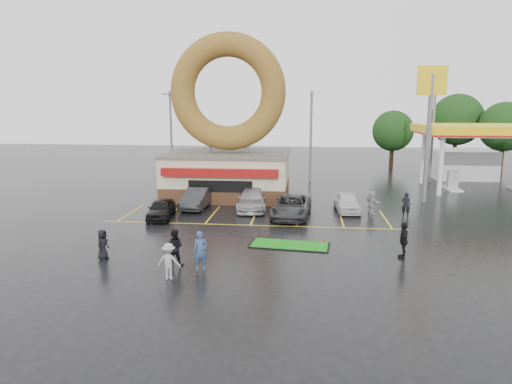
# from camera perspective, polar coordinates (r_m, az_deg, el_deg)

# --- Properties ---
(ground) EXTENTS (120.00, 120.00, 0.00)m
(ground) POSITION_cam_1_polar(r_m,az_deg,el_deg) (26.39, -1.59, -6.08)
(ground) COLOR black
(ground) RESTS_ON ground
(donut_shop) EXTENTS (10.20, 8.70, 13.50)m
(donut_shop) POSITION_cam_1_polar(r_m,az_deg,el_deg) (38.65, -3.49, 6.08)
(donut_shop) COLOR #472B19
(donut_shop) RESTS_ON ground
(gas_station) EXTENTS (12.30, 13.65, 5.90)m
(gas_station) POSITION_cam_1_polar(r_m,az_deg,el_deg) (49.01, 25.97, 5.13)
(gas_station) COLOR silver
(gas_station) RESTS_ON ground
(shell_sign) EXTENTS (2.20, 0.36, 10.60)m
(shell_sign) POSITION_cam_1_polar(r_m,az_deg,el_deg) (38.23, 20.94, 9.71)
(shell_sign) COLOR slate
(shell_sign) RESTS_ON ground
(streetlight_left) EXTENTS (0.40, 2.21, 9.00)m
(streetlight_left) POSITION_cam_1_polar(r_m,az_deg,el_deg) (46.97, -10.59, 7.16)
(streetlight_left) COLOR slate
(streetlight_left) RESTS_ON ground
(streetlight_mid) EXTENTS (0.40, 2.21, 9.00)m
(streetlight_mid) POSITION_cam_1_polar(r_m,az_deg,el_deg) (46.02, 6.87, 7.19)
(streetlight_mid) COLOR slate
(streetlight_mid) RESTS_ON ground
(streetlight_right) EXTENTS (0.40, 2.21, 9.00)m
(streetlight_right) POSITION_cam_1_polar(r_m,az_deg,el_deg) (48.67, 21.23, 6.73)
(streetlight_right) COLOR slate
(streetlight_right) RESTS_ON ground
(tree_far_a) EXTENTS (5.60, 5.60, 8.00)m
(tree_far_a) POSITION_cam_1_polar(r_m,az_deg,el_deg) (59.52, 28.64, 7.16)
(tree_far_a) COLOR #332114
(tree_far_a) RESTS_ON ground
(tree_far_c) EXTENTS (6.30, 6.30, 9.00)m
(tree_far_c) POSITION_cam_1_polar(r_m,az_deg,el_deg) (61.90, 23.83, 8.26)
(tree_far_c) COLOR #332114
(tree_far_c) RESTS_ON ground
(tree_far_d) EXTENTS (4.90, 4.90, 7.00)m
(tree_far_d) POSITION_cam_1_polar(r_m,az_deg,el_deg) (58.07, 16.73, 7.32)
(tree_far_d) COLOR #332114
(tree_far_d) RESTS_ON ground
(car_black) EXTENTS (2.07, 4.12, 1.35)m
(car_black) POSITION_cam_1_polar(r_m,az_deg,el_deg) (31.92, -11.77, -2.06)
(car_black) COLOR black
(car_black) RESTS_ON ground
(car_dgrey) EXTENTS (1.89, 4.73, 1.53)m
(car_dgrey) POSITION_cam_1_polar(r_m,az_deg,el_deg) (34.66, -7.33, -0.74)
(car_dgrey) COLOR #28282A
(car_dgrey) RESTS_ON ground
(car_silver) EXTENTS (2.43, 5.25, 1.49)m
(car_silver) POSITION_cam_1_polar(r_m,az_deg,el_deg) (33.95, -0.51, -0.93)
(car_silver) COLOR #9F9FA4
(car_silver) RESTS_ON ground
(car_grey) EXTENTS (2.92, 5.58, 1.50)m
(car_grey) POSITION_cam_1_polar(r_m,az_deg,el_deg) (31.67, 4.42, -1.81)
(car_grey) COLOR #313134
(car_grey) RESTS_ON ground
(car_white) EXTENTS (1.89, 4.16, 1.39)m
(car_white) POSITION_cam_1_polar(r_m,az_deg,el_deg) (33.89, 11.29, -1.25)
(car_white) COLOR silver
(car_white) RESTS_ON ground
(person_blue) EXTENTS (0.78, 0.63, 1.87)m
(person_blue) POSITION_cam_1_polar(r_m,az_deg,el_deg) (21.75, -6.95, -7.32)
(person_blue) COLOR navy
(person_blue) RESTS_ON ground
(person_blackjkt) EXTENTS (0.92, 0.73, 1.84)m
(person_blackjkt) POSITION_cam_1_polar(r_m,az_deg,el_deg) (22.51, -10.17, -6.83)
(person_blackjkt) COLOR black
(person_blackjkt) RESTS_ON ground
(person_hoodie) EXTENTS (1.10, 0.65, 1.67)m
(person_hoodie) POSITION_cam_1_polar(r_m,az_deg,el_deg) (20.89, -10.83, -8.51)
(person_hoodie) COLOR gray
(person_hoodie) RESTS_ON ground
(person_bystander) EXTENTS (0.62, 0.83, 1.55)m
(person_bystander) POSITION_cam_1_polar(r_m,az_deg,el_deg) (24.33, -18.62, -6.24)
(person_bystander) COLOR black
(person_bystander) RESTS_ON ground
(person_cameraman) EXTENTS (0.58, 1.14, 1.86)m
(person_cameraman) POSITION_cam_1_polar(r_m,az_deg,el_deg) (24.39, 17.96, -5.77)
(person_cameraman) COLOR black
(person_cameraman) RESTS_ON ground
(person_walker_near) EXTENTS (1.19, 1.59, 1.67)m
(person_walker_near) POSITION_cam_1_polar(r_m,az_deg,el_deg) (33.54, 14.27, -1.26)
(person_walker_near) COLOR #9C9B9E
(person_walker_near) RESTS_ON ground
(person_walker_far) EXTENTS (0.70, 0.53, 1.71)m
(person_walker_far) POSITION_cam_1_polar(r_m,az_deg,el_deg) (33.37, 18.23, -1.50)
(person_walker_far) COLOR black
(person_walker_far) RESTS_ON ground
(dumpster) EXTENTS (1.99, 1.50, 1.30)m
(dumpster) POSITION_cam_1_polar(r_m,az_deg,el_deg) (39.72, -9.95, 0.51)
(dumpster) COLOR #163A18
(dumpster) RESTS_ON ground
(putting_green) EXTENTS (4.56, 2.36, 0.55)m
(putting_green) POSITION_cam_1_polar(r_m,az_deg,el_deg) (25.54, 4.23, -6.61)
(putting_green) COLOR black
(putting_green) RESTS_ON ground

